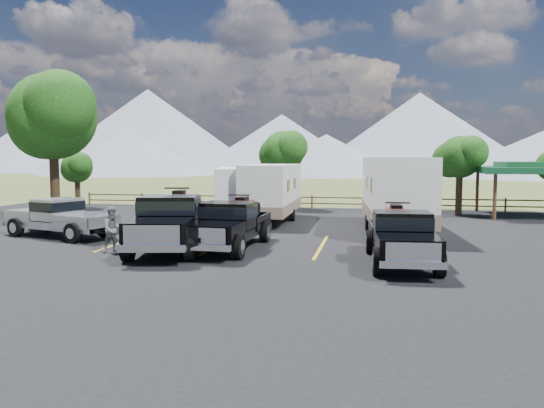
% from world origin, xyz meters
% --- Properties ---
extents(ground, '(320.00, 320.00, 0.00)m').
position_xyz_m(ground, '(0.00, 0.00, 0.00)').
color(ground, '#445122').
rests_on(ground, ground).
extents(asphalt_lot, '(44.00, 34.00, 0.04)m').
position_xyz_m(asphalt_lot, '(0.00, 3.00, 0.02)').
color(asphalt_lot, black).
rests_on(asphalt_lot, ground).
extents(stall_lines, '(12.12, 5.50, 0.01)m').
position_xyz_m(stall_lines, '(0.00, 4.00, 0.04)').
color(stall_lines, gold).
rests_on(stall_lines, asphalt_lot).
extents(tree_big_nw, '(5.54, 5.18, 7.84)m').
position_xyz_m(tree_big_nw, '(-12.55, 9.03, 5.60)').
color(tree_big_nw, black).
rests_on(tree_big_nw, ground).
extents(tree_ne_a, '(3.11, 2.92, 4.76)m').
position_xyz_m(tree_ne_a, '(8.97, 17.01, 3.48)').
color(tree_ne_a, black).
rests_on(tree_ne_a, ground).
extents(tree_north, '(3.46, 3.24, 5.25)m').
position_xyz_m(tree_north, '(-2.03, 19.02, 3.83)').
color(tree_north, black).
rests_on(tree_north, ground).
extents(tree_nw_small, '(2.59, 2.43, 3.85)m').
position_xyz_m(tree_nw_small, '(-16.02, 17.01, 2.78)').
color(tree_nw_small, black).
rests_on(tree_nw_small, ground).
extents(rail_fence, '(36.12, 0.12, 1.00)m').
position_xyz_m(rail_fence, '(2.00, 18.50, 0.61)').
color(rail_fence, brown).
rests_on(rail_fence, ground).
extents(pavilion, '(6.20, 6.20, 3.22)m').
position_xyz_m(pavilion, '(13.00, 17.00, 2.79)').
color(pavilion, brown).
rests_on(pavilion, ground).
extents(mountain_range, '(209.00, 71.00, 20.00)m').
position_xyz_m(mountain_range, '(-7.63, 105.98, 7.87)').
color(mountain_range, slate).
rests_on(mountain_range, ground).
extents(rig_left, '(3.41, 7.03, 2.25)m').
position_xyz_m(rig_left, '(-3.45, 2.38, 1.12)').
color(rig_left, black).
rests_on(rig_left, asphalt_lot).
extents(rig_center, '(2.26, 5.99, 1.98)m').
position_xyz_m(rig_center, '(-1.32, 2.93, 0.99)').
color(rig_center, black).
rests_on(rig_center, asphalt_lot).
extents(rig_right, '(2.30, 5.80, 1.90)m').
position_xyz_m(rig_right, '(4.83, 1.29, 0.96)').
color(rig_right, black).
rests_on(rig_right, asphalt_lot).
extents(trailer_left, '(3.61, 8.27, 2.87)m').
position_xyz_m(trailer_left, '(-3.31, 11.80, 1.54)').
color(trailer_left, white).
rests_on(trailer_left, asphalt_lot).
extents(trailer_center, '(2.37, 8.77, 3.05)m').
position_xyz_m(trailer_center, '(-1.39, 11.71, 1.64)').
color(trailer_center, white).
rests_on(trailer_center, asphalt_lot).
extents(trailer_right, '(3.18, 9.92, 3.43)m').
position_xyz_m(trailer_right, '(4.95, 8.78, 1.84)').
color(trailer_right, white).
rests_on(trailer_right, asphalt_lot).
extents(pickup_silver, '(5.84, 3.43, 1.67)m').
position_xyz_m(pickup_silver, '(-9.26, 4.33, 0.91)').
color(pickup_silver, '#A2A6AB').
rests_on(pickup_silver, asphalt_lot).
extents(person_a, '(0.84, 0.80, 1.93)m').
position_xyz_m(person_a, '(-4.40, 3.13, 1.01)').
color(person_a, silver).
rests_on(person_a, asphalt_lot).
extents(person_b, '(1.02, 1.02, 1.67)m').
position_xyz_m(person_b, '(-5.26, 1.37, 0.87)').
color(person_b, slate).
rests_on(person_b, asphalt_lot).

